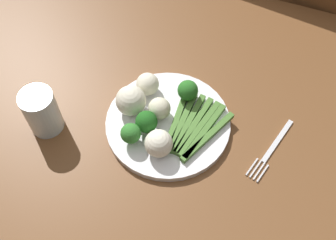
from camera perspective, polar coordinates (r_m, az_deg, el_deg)
name	(u,v)px	position (r m, az deg, el deg)	size (l,w,h in m)	color
ground_plane	(162,223)	(1.54, -0.85, -14.38)	(6.00, 6.00, 0.02)	tan
dining_table	(159,137)	(0.95, -1.32, -2.43)	(1.24, 0.89, 0.73)	brown
chair	(273,29)	(1.39, 14.62, 12.38)	(0.45, 0.45, 0.87)	brown
plate	(168,123)	(0.84, 0.00, -0.46)	(0.26, 0.26, 0.01)	white
asparagus_bundle	(193,127)	(0.82, 3.59, -0.97)	(0.12, 0.16, 0.01)	#47752D
broccoli_left	(131,134)	(0.79, -5.30, -1.93)	(0.04, 0.04, 0.05)	#609E3D
broccoli_outer_edge	(188,91)	(0.84, 2.82, 4.19)	(0.04, 0.04, 0.05)	#568E33
broccoli_back_right	(146,122)	(0.80, -3.12, -0.26)	(0.04, 0.04, 0.05)	#4C7F2B
cauliflower_front	(131,101)	(0.83, -5.28, 2.76)	(0.06, 0.06, 0.06)	silver
cauliflower_right	(148,84)	(0.86, -2.92, 5.10)	(0.05, 0.05, 0.05)	silver
cauliflower_back	(159,108)	(0.82, -1.23, 1.64)	(0.05, 0.05, 0.05)	beige
cauliflower_edge	(159,143)	(0.78, -1.33, -3.35)	(0.06, 0.06, 0.06)	white
fork	(271,150)	(0.84, 14.43, -4.08)	(0.06, 0.16, 0.00)	silver
water_glass	(42,112)	(0.84, -17.45, 1.12)	(0.07, 0.07, 0.10)	silver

